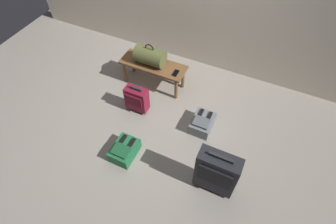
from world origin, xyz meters
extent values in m
plane|color=gray|center=(0.00, 0.00, 0.00)|extent=(6.60, 6.60, 0.00)
cube|color=brown|center=(-0.27, 0.75, 0.39)|extent=(1.00, 0.36, 0.04)
cylinder|color=brown|center=(-0.71, 0.62, 0.19)|extent=(0.05, 0.05, 0.37)
cylinder|color=brown|center=(0.17, 0.62, 0.19)|extent=(0.05, 0.05, 0.37)
cylinder|color=brown|center=(-0.71, 0.88, 0.19)|extent=(0.05, 0.05, 0.37)
cylinder|color=brown|center=(0.17, 0.88, 0.19)|extent=(0.05, 0.05, 0.37)
cylinder|color=#51562D|center=(-0.31, 0.75, 0.54)|extent=(0.44, 0.26, 0.26)
torus|color=black|center=(-0.31, 0.75, 0.68)|extent=(0.14, 0.02, 0.14)
cube|color=black|center=(0.12, 0.71, 0.41)|extent=(0.07, 0.14, 0.01)
cube|color=black|center=(0.12, 0.71, 0.42)|extent=(0.06, 0.13, 0.00)
cube|color=black|center=(1.14, -0.49, 0.35)|extent=(0.46, 0.19, 0.61)
cube|color=black|center=(1.14, -0.59, 0.43)|extent=(0.37, 0.02, 0.27)
cube|color=#262628|center=(1.14, -0.49, 0.68)|extent=(0.26, 0.03, 0.04)
cylinder|color=black|center=(0.98, -0.42, 0.03)|extent=(0.02, 0.05, 0.05)
cylinder|color=black|center=(1.31, -0.42, 0.03)|extent=(0.02, 0.05, 0.05)
cube|color=maroon|center=(-0.24, 0.18, 0.23)|extent=(0.32, 0.16, 0.37)
cube|color=#500E1C|center=(-0.24, 0.08, 0.28)|extent=(0.26, 0.02, 0.17)
cube|color=#262628|center=(-0.24, 0.18, 0.44)|extent=(0.18, 0.03, 0.04)
cylinder|color=black|center=(-0.35, 0.23, 0.03)|extent=(0.02, 0.05, 0.05)
cylinder|color=black|center=(-0.13, 0.23, 0.03)|extent=(0.02, 0.05, 0.05)
cube|color=#1E6038|center=(-0.02, -0.56, 0.09)|extent=(0.28, 0.38, 0.17)
cube|color=#184D2C|center=(-0.02, -0.62, 0.19)|extent=(0.21, 0.17, 0.04)
cube|color=black|center=(-0.09, -0.49, 0.18)|extent=(0.04, 0.19, 0.02)
cube|color=black|center=(0.04, -0.49, 0.18)|extent=(0.04, 0.19, 0.02)
cube|color=slate|center=(0.73, 0.27, 0.09)|extent=(0.28, 0.38, 0.17)
cube|color=#515559|center=(0.73, 0.20, 0.19)|extent=(0.21, 0.17, 0.04)
cube|color=black|center=(0.66, 0.34, 0.18)|extent=(0.04, 0.19, 0.02)
cube|color=black|center=(0.79, 0.34, 0.18)|extent=(0.04, 0.19, 0.02)
camera|label=1|loc=(1.21, -1.89, 3.02)|focal=28.27mm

